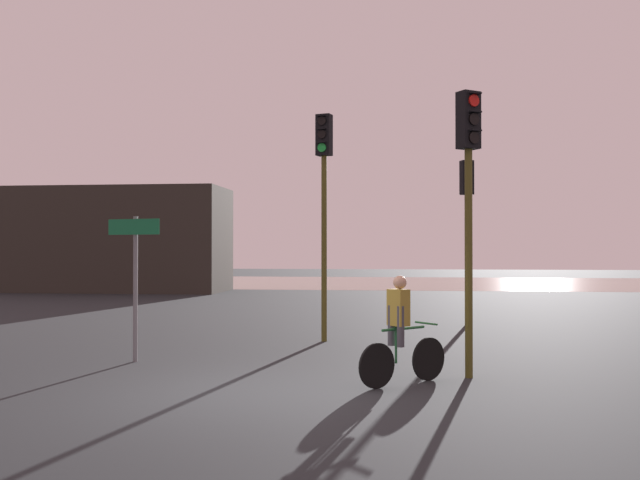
% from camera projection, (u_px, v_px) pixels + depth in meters
% --- Properties ---
extents(ground_plane, '(120.00, 120.00, 0.00)m').
position_uv_depth(ground_plane, '(243.00, 394.00, 9.91)').
color(ground_plane, black).
extents(water_strip, '(80.00, 16.00, 0.01)m').
position_uv_depth(water_strip, '(365.00, 282.00, 42.35)').
color(water_strip, '#9E937F').
rests_on(water_strip, ground).
extents(distant_building, '(11.24, 4.00, 4.88)m').
position_uv_depth(distant_building, '(107.00, 240.00, 33.78)').
color(distant_building, '#2D2823').
rests_on(distant_building, ground).
extents(traffic_light_center, '(0.37, 0.39, 4.95)m').
position_uv_depth(traffic_light_center, '(324.00, 185.00, 15.53)').
color(traffic_light_center, '#4C4719').
rests_on(traffic_light_center, ground).
extents(traffic_light_near_right, '(0.40, 0.42, 4.49)m').
position_uv_depth(traffic_light_near_right, '(469.00, 179.00, 11.16)').
color(traffic_light_near_right, '#4C4719').
rests_on(traffic_light_near_right, ground).
extents(traffic_light_far_right, '(0.38, 0.39, 4.34)m').
position_uv_depth(traffic_light_far_right, '(467.00, 211.00, 18.76)').
color(traffic_light_far_right, '#4C4719').
rests_on(traffic_light_far_right, ground).
extents(direction_sign_post, '(1.06, 0.35, 2.60)m').
position_uv_depth(direction_sign_post, '(135.00, 267.00, 12.72)').
color(direction_sign_post, slate).
rests_on(direction_sign_post, ground).
extents(cyclist, '(1.27, 1.20, 1.62)m').
position_uv_depth(cyclist, '(400.00, 330.00, 10.55)').
color(cyclist, black).
rests_on(cyclist, ground).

